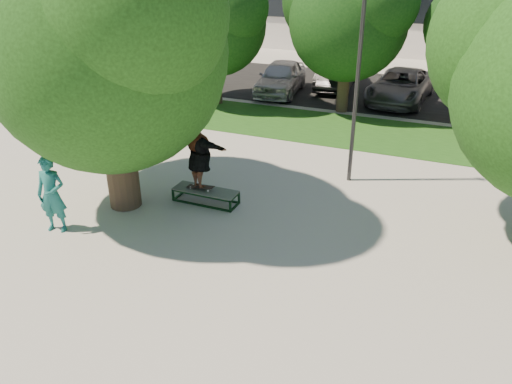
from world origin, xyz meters
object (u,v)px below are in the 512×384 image
at_px(tree_left, 105,37).
at_px(grind_box, 206,196).
at_px(bystander, 52,194).
at_px(car_grey, 401,86).
at_px(lamppost, 358,76).
at_px(car_dark, 337,72).
at_px(car_silver_a, 281,77).

height_order(tree_left, grind_box, tree_left).
xyz_separation_m(grind_box, bystander, (-2.66, -2.77, 0.78)).
xyz_separation_m(grind_box, car_grey, (3.33, 12.55, 0.53)).
relative_size(lamppost, car_grey, 1.19).
height_order(tree_left, car_grey, tree_left).
distance_m(tree_left, car_dark, 15.44).
xyz_separation_m(car_silver_a, car_dark, (2.20, 2.18, -0.01)).
bearing_deg(car_silver_a, grind_box, -85.75).
xyz_separation_m(tree_left, grind_box, (2.02, 0.90, -4.23)).
relative_size(car_silver_a, car_grey, 0.89).
bearing_deg(car_dark, lamppost, -79.64).
height_order(tree_left, car_silver_a, tree_left).
bearing_deg(car_silver_a, tree_left, -95.50).
bearing_deg(car_silver_a, car_dark, 38.34).
bearing_deg(car_silver_a, lamppost, -64.40).
height_order(tree_left, bystander, tree_left).
relative_size(grind_box, car_dark, 0.39).
distance_m(grind_box, bystander, 3.93).
distance_m(car_dark, car_grey, 3.64).
bearing_deg(car_silver_a, car_grey, 1.34).
height_order(grind_box, car_silver_a, car_silver_a).
bearing_deg(bystander, car_grey, 54.27).
height_order(lamppost, grind_box, lamppost).
distance_m(grind_box, car_grey, 12.99).
bearing_deg(lamppost, car_grey, 89.67).
bearing_deg(lamppost, tree_left, -143.58).
bearing_deg(tree_left, lamppost, 36.42).
xyz_separation_m(tree_left, car_grey, (5.35, 13.45, -3.71)).
xyz_separation_m(car_dark, car_grey, (3.35, -1.42, -0.05)).
bearing_deg(grind_box, car_grey, 75.14).
distance_m(tree_left, lamppost, 6.70).
bearing_deg(car_grey, tree_left, -107.67).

